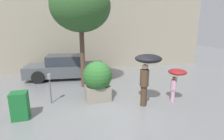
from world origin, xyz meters
The scene contains 9 objects.
ground_plane centered at (0.00, 0.00, 0.00)m, with size 40.00×40.00×0.00m, color slate.
building_facade centered at (0.00, 6.50, 3.00)m, with size 18.00×0.30×6.00m.
planter_box centered at (-0.23, 0.92, 0.88)m, with size 1.15×1.15×1.60m.
person_adult centered at (1.44, 0.00, 1.53)m, with size 0.96×0.96×1.94m.
person_child centered at (2.65, -0.07, 1.07)m, with size 0.69×0.69×1.34m.
parked_car_near centered at (-1.42, 4.63, 0.62)m, with size 4.49×2.23×1.34m.
street_tree centered at (-0.59, 2.78, 3.79)m, with size 2.73×2.73×4.97m.
parking_meter centered at (-2.03, 1.11, 0.85)m, with size 0.14×0.14×1.18m.
newspaper_box centered at (-2.90, 0.12, 0.45)m, with size 0.50×0.44×0.90m.
Camera 1 is at (-1.42, -5.61, 2.87)m, focal length 28.00 mm.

